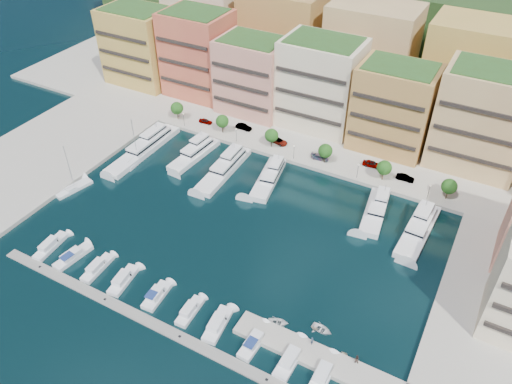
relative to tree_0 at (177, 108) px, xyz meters
The scene contains 57 objects.
ground 52.39m from the tree_0, 39.95° to the right, with size 400.00×400.00×0.00m, color black.
north_quay 49.34m from the tree_0, 35.47° to the left, with size 220.00×64.00×2.00m, color #9E998E.
west_quay 47.21m from the tree_0, 117.93° to the right, with size 34.00×76.00×2.00m, color #9E998E.
hillside 86.46m from the tree_0, 62.40° to the left, with size 240.00×40.00×58.00m, color #193314.
south_pontoon 73.65m from the tree_0, 59.77° to the right, with size 72.00×2.20×0.35m, color gray.
finger_pier 89.46m from the tree_0, 38.41° to the right, with size 32.00×5.00×2.00m, color #9E998E.
apartment_0 31.96m from the tree_0, 147.61° to the left, with size 22.00×16.50×24.80m.
apartment_1 21.20m from the tree_0, 102.21° to the left, with size 20.00×16.50×26.80m.
apartment_2 24.86m from the tree_0, 44.13° to the left, with size 20.00×15.50×22.80m.
apartment_3 43.22m from the tree_0, 25.95° to the left, with size 22.00×16.50×25.80m.
apartment_4 62.75m from the tree_0, 15.37° to the left, with size 20.00×15.50×23.80m.
apartment_5 84.60m from the tree_0, 12.71° to the left, with size 22.00×16.50×26.80m.
backblock_0 44.63m from the tree_0, 110.32° to the left, with size 26.00×18.00×30.00m, color beige.
backblock_1 44.63m from the tree_0, 69.68° to the left, with size 26.00×18.00×30.00m, color #B88145.
backblock_2 61.58m from the tree_0, 41.99° to the left, with size 26.00×18.00×30.00m, color #D8B472.
backblock_3 85.98m from the tree_0, 28.37° to the left, with size 26.00×18.00×30.00m, color gold.
tree_0 is the anchor object (origin of this frame).
tree_1 16.00m from the tree_0, ahead, with size 3.80×3.80×5.65m.
tree_2 32.00m from the tree_0, ahead, with size 3.80×3.80×5.65m.
tree_3 48.00m from the tree_0, ahead, with size 3.80×3.80×5.65m.
tree_4 64.00m from the tree_0, ahead, with size 3.80×3.80×5.65m.
tree_5 80.00m from the tree_0, ahead, with size 3.80×3.80×5.65m.
lamppost_0 4.70m from the tree_0, 29.90° to the right, with size 0.30×0.30×4.20m.
lamppost_1 22.14m from the tree_0, ahead, with size 0.30×0.30×4.20m.
lamppost_2 40.08m from the tree_0, ahead, with size 0.30×0.30×4.20m.
lamppost_3 58.05m from the tree_0, ahead, with size 0.30×0.30×4.20m.
lamppost_4 76.04m from the tree_0, ahead, with size 0.30×0.30×4.20m.
yacht_0 17.48m from the tree_0, 85.66° to the right, with size 5.01×27.44×7.30m.
yacht_1 20.19m from the tree_0, 40.34° to the right, with size 5.84×18.42×7.30m.
yacht_2 30.09m from the tree_0, 29.67° to the right, with size 5.77×22.63×7.30m.
yacht_3 40.36m from the tree_0, 18.57° to the right, with size 7.66×18.65×7.30m.
yacht_5 67.62m from the tree_0, 10.49° to the right, with size 6.80×17.48×7.30m.
yacht_6 78.35m from the tree_0, 10.16° to the right, with size 5.91×20.52×7.30m.
cruiser_0 58.73m from the tree_0, 82.69° to the right, with size 3.28×9.24×2.55m.
cruiser_1 59.95m from the tree_0, 76.34° to the right, with size 3.74×9.14×2.66m.
cruiser_2 61.93m from the tree_0, 70.08° to the right, with size 2.89×8.43×2.55m.
cruiser_3 64.64m from the tree_0, 64.23° to the right, with size 3.68×8.52×2.55m.
cruiser_4 68.75m from the tree_0, 57.85° to the right, with size 3.34×7.54×2.66m.
cruiser_5 73.27m from the tree_0, 52.56° to the right, with size 2.77×7.44×2.55m.
cruiser_6 77.27m from the tree_0, 48.85° to the right, with size 3.78×8.64×2.55m.
cruiser_7 82.64m from the tree_0, 44.75° to the right, with size 2.90×8.37×2.66m.
cruiser_8 87.94m from the tree_0, 41.41° to the right, with size 2.97×9.01×2.55m.
cruiser_9 92.64m from the tree_0, 38.88° to the right, with size 2.91×8.21×2.55m.
sailboat_1 40.67m from the tree_0, 94.87° to the right, with size 4.95×9.98×13.20m.
sailboat_2 23.24m from the tree_0, 83.89° to the right, with size 3.34×9.81×13.20m.
tender_1 83.63m from the tree_0, 36.77° to the right, with size 1.28×1.48×0.78m, color beige.
tender_0 79.91m from the tree_0, 40.75° to the right, with size 2.76×3.87×0.80m, color silver.
tender_3 90.73m from the tree_0, 35.40° to the right, with size 1.27×1.48×0.78m, color beige.
tender_2 84.50m from the tree_0, 36.00° to the right, with size 2.83×3.97×0.82m, color silver.
car_0 9.45m from the tree_0, 13.09° to the left, with size 1.65×4.11×1.40m, color gray.
car_1 21.20m from the tree_0, 12.35° to the left, with size 1.70×4.87×1.60m, color gray.
car_2 33.26m from the tree_0, ahead, with size 2.41×5.22×1.45m, color gray.
car_3 46.43m from the tree_0, ahead, with size 1.98×4.88×1.42m, color gray.
car_4 59.93m from the tree_0, ahead, with size 1.97×4.89×1.66m, color gray.
car_5 69.24m from the tree_0, ahead, with size 1.60×4.58×1.51m, color gray.
person_0 86.73m from the tree_0, 38.31° to the right, with size 0.66×0.43×1.81m, color #212F43.
person_1 93.14m from the tree_0, 35.08° to the right, with size 0.92×0.72×1.90m, color #49332B.
Camera 1 is at (44.83, -71.73, 77.68)m, focal length 35.00 mm.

